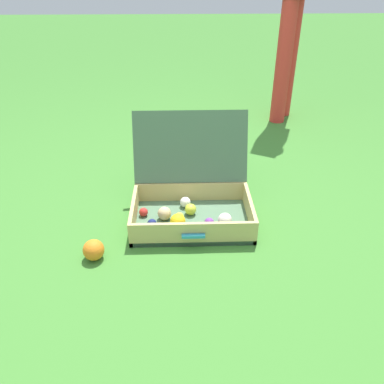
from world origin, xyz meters
name	(u,v)px	position (x,y,z in m)	size (l,w,h in m)	color
ground_plane	(191,232)	(0.00, 0.00, 0.00)	(16.00, 16.00, 0.00)	#3D7A2D
open_suitcase	(191,198)	(0.00, 0.15, 0.11)	(0.61, 0.55, 0.50)	#4C7051
stray_ball_on_grass	(94,250)	(-0.45, -0.18, 0.05)	(0.10, 0.10, 0.10)	orange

